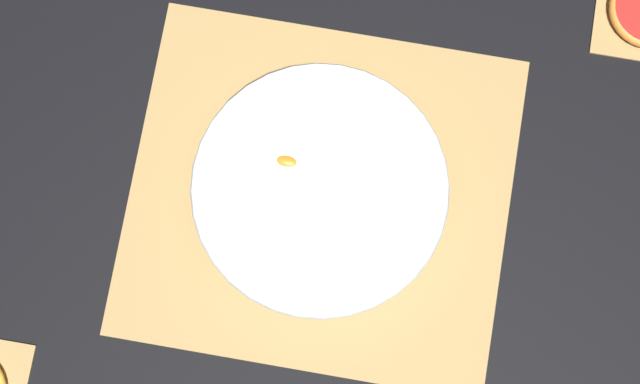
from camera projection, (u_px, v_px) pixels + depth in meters
ground_plane at (320, 196)px, 1.04m from camera, size 6.00×6.00×0.00m
bamboo_mat_center at (320, 195)px, 1.04m from camera, size 0.44×0.40×0.01m
fruit_salad_bowl at (320, 190)px, 1.01m from camera, size 0.29×0.29×0.06m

